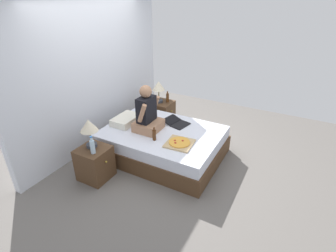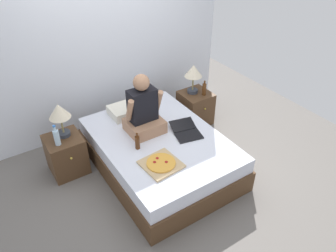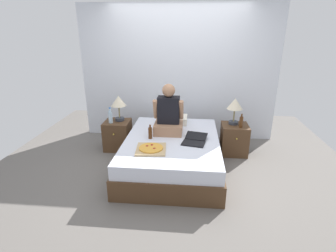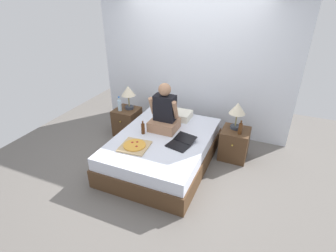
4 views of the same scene
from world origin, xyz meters
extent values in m
plane|color=#66605B|center=(0.00, 0.00, 0.00)|extent=(5.70, 5.70, 0.00)
cube|color=silver|center=(0.00, 1.35, 1.25)|extent=(3.70, 0.12, 2.50)
cube|color=#4C331E|center=(0.00, 0.00, 0.15)|extent=(1.45, 1.98, 0.29)
cube|color=silver|center=(0.00, 0.00, 0.39)|extent=(1.40, 1.92, 0.20)
cube|color=#4C331E|center=(-1.03, 0.60, 0.26)|extent=(0.44, 0.44, 0.52)
sphere|color=gold|center=(-1.03, 0.37, 0.36)|extent=(0.03, 0.03, 0.03)
cylinder|color=#333842|center=(-0.99, 0.65, 0.54)|extent=(0.16, 0.16, 0.05)
cylinder|color=olive|center=(-0.99, 0.65, 0.68)|extent=(0.02, 0.02, 0.22)
cone|color=beige|center=(-0.99, 0.65, 0.88)|extent=(0.26, 0.26, 0.18)
cylinder|color=silver|center=(-1.11, 0.51, 0.62)|extent=(0.07, 0.07, 0.20)
cylinder|color=silver|center=(-1.11, 0.51, 0.75)|extent=(0.03, 0.03, 0.06)
cylinder|color=blue|center=(-1.11, 0.51, 0.79)|extent=(0.04, 0.03, 0.02)
cube|color=#4C331E|center=(1.03, 0.60, 0.26)|extent=(0.44, 0.44, 0.52)
sphere|color=gold|center=(1.03, 0.37, 0.36)|extent=(0.03, 0.03, 0.03)
cylinder|color=#333842|center=(1.00, 0.65, 0.54)|extent=(0.16, 0.16, 0.05)
cylinder|color=olive|center=(1.00, 0.65, 0.68)|extent=(0.02, 0.02, 0.22)
cone|color=beige|center=(1.00, 0.65, 0.88)|extent=(0.26, 0.26, 0.18)
cylinder|color=#512D14|center=(1.10, 0.50, 0.61)|extent=(0.06, 0.06, 0.18)
cylinder|color=#512D14|center=(1.10, 0.50, 0.72)|extent=(0.03, 0.03, 0.05)
cube|color=silver|center=(-0.06, 0.71, 0.55)|extent=(0.52, 0.34, 0.12)
cube|color=#A37556|center=(-0.08, 0.23, 0.57)|extent=(0.44, 0.40, 0.16)
cube|color=black|center=(-0.08, 0.26, 0.86)|extent=(0.34, 0.20, 0.42)
sphere|color=#A37556|center=(-0.08, 0.26, 1.17)|extent=(0.20, 0.20, 0.20)
cylinder|color=#A37556|center=(-0.28, 0.21, 0.88)|extent=(0.07, 0.18, 0.32)
cylinder|color=#A37556|center=(0.12, 0.21, 0.88)|extent=(0.07, 0.18, 0.32)
cube|color=black|center=(0.32, -0.18, 0.50)|extent=(0.36, 0.28, 0.02)
cube|color=black|center=(0.37, 0.02, 0.53)|extent=(0.35, 0.26, 0.06)
cube|color=tan|center=(-0.25, -0.45, 0.50)|extent=(0.43, 0.43, 0.03)
cylinder|color=gold|center=(-0.25, -0.45, 0.52)|extent=(0.33, 0.33, 0.02)
cylinder|color=maroon|center=(-0.31, -0.41, 0.53)|extent=(0.04, 0.04, 0.00)
cylinder|color=maroon|center=(-0.20, -0.48, 0.53)|extent=(0.04, 0.04, 0.00)
cylinder|color=maroon|center=(-0.25, -0.37, 0.53)|extent=(0.04, 0.04, 0.00)
cylinder|color=#4C2811|center=(-0.33, -0.04, 0.57)|extent=(0.06, 0.06, 0.17)
cylinder|color=#4C2811|center=(-0.33, -0.04, 0.68)|extent=(0.03, 0.03, 0.05)
camera|label=1|loc=(-3.37, -1.94, 2.60)|focal=28.00mm
camera|label=2|loc=(-1.69, -2.79, 2.96)|focal=35.00mm
camera|label=3|loc=(0.29, -3.66, 2.03)|focal=28.00mm
camera|label=4|loc=(1.47, -3.23, 2.57)|focal=28.00mm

